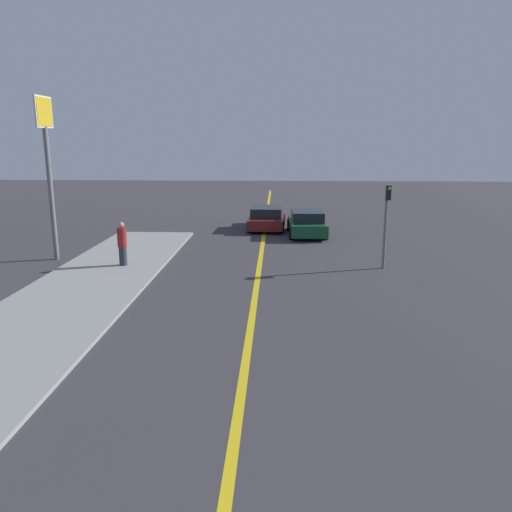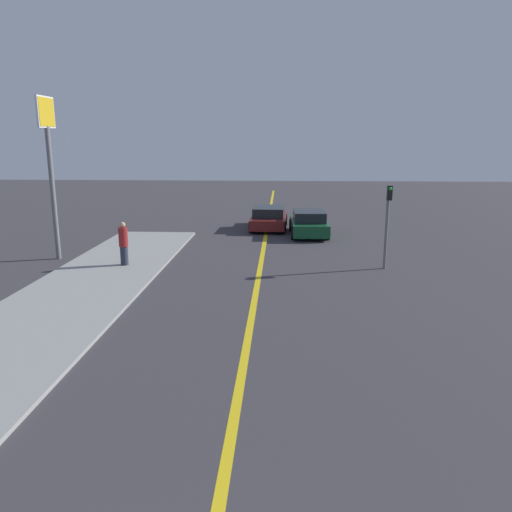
{
  "view_description": "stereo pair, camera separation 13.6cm",
  "coord_description": "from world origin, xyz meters",
  "px_view_note": "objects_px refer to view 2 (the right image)",
  "views": [
    {
      "loc": [
        0.68,
        -1.47,
        4.94
      ],
      "look_at": [
        0.05,
        13.43,
        1.44
      ],
      "focal_mm": 35.0,
      "sensor_mm": 36.0,
      "label": 1
    },
    {
      "loc": [
        0.82,
        -1.46,
        4.94
      ],
      "look_at": [
        0.05,
        13.43,
        1.44
      ],
      "focal_mm": 35.0,
      "sensor_mm": 36.0,
      "label": 2
    }
  ],
  "objects_px": {
    "car_ahead_center": "(269,218)",
    "car_near_right_lane": "(309,223)",
    "pedestrian_far_standing": "(124,244)",
    "traffic_light": "(387,217)",
    "roadside_sign": "(49,146)"
  },
  "relations": [
    {
      "from": "car_ahead_center",
      "to": "traffic_light",
      "type": "xyz_separation_m",
      "value": [
        4.76,
        -8.78,
        1.44
      ]
    },
    {
      "from": "pedestrian_far_standing",
      "to": "car_near_right_lane",
      "type": "bearing_deg",
      "value": 43.47
    },
    {
      "from": "car_near_right_lane",
      "to": "pedestrian_far_standing",
      "type": "bearing_deg",
      "value": -137.97
    },
    {
      "from": "car_near_right_lane",
      "to": "roadside_sign",
      "type": "distance_m",
      "value": 13.02
    },
    {
      "from": "car_near_right_lane",
      "to": "roadside_sign",
      "type": "xyz_separation_m",
      "value": [
        -10.86,
        -5.94,
        4.04
      ]
    },
    {
      "from": "car_ahead_center",
      "to": "traffic_light",
      "type": "relative_size",
      "value": 1.27
    },
    {
      "from": "pedestrian_far_standing",
      "to": "traffic_light",
      "type": "height_order",
      "value": "traffic_light"
    },
    {
      "from": "traffic_light",
      "to": "roadside_sign",
      "type": "bearing_deg",
      "value": 175.76
    },
    {
      "from": "car_ahead_center",
      "to": "roadside_sign",
      "type": "xyz_separation_m",
      "value": [
        -8.7,
        -7.78,
        4.07
      ]
    },
    {
      "from": "roadside_sign",
      "to": "car_ahead_center",
      "type": "bearing_deg",
      "value": 41.79
    },
    {
      "from": "roadside_sign",
      "to": "car_near_right_lane",
      "type": "bearing_deg",
      "value": 28.68
    },
    {
      "from": "pedestrian_far_standing",
      "to": "car_ahead_center",
      "type": "bearing_deg",
      "value": 58.91
    },
    {
      "from": "car_ahead_center",
      "to": "car_near_right_lane",
      "type": "bearing_deg",
      "value": -38.57
    },
    {
      "from": "car_near_right_lane",
      "to": "roadside_sign",
      "type": "height_order",
      "value": "roadside_sign"
    },
    {
      "from": "pedestrian_far_standing",
      "to": "traffic_light",
      "type": "relative_size",
      "value": 0.53
    }
  ]
}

